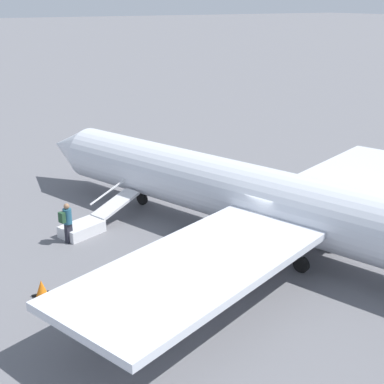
{
  "coord_description": "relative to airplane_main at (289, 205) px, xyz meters",
  "views": [
    {
      "loc": [
        -15.65,
        13.01,
        9.61
      ],
      "look_at": [
        2.91,
        1.87,
        1.79
      ],
      "focal_mm": 50.0,
      "sensor_mm": 36.0,
      "label": 1
    }
  ],
  "objects": [
    {
      "name": "passenger",
      "position": [
        5.34,
        7.26,
        -1.01
      ],
      "size": [
        0.43,
        0.57,
        1.74
      ],
      "rotation": [
        0.0,
        0.0,
        -1.24
      ],
      "color": "#23232D",
      "rests_on": "ground"
    },
    {
      "name": "ground_plane",
      "position": [
        0.86,
        0.3,
        -2.02
      ],
      "size": [
        600.0,
        600.0,
        0.0
      ],
      "primitive_type": "plane",
      "color": "slate"
    },
    {
      "name": "boarding_stairs",
      "position": [
        5.97,
        6.1,
        -1.65
      ],
      "size": [
        2.28,
        4.12,
        1.68
      ],
      "rotation": [
        0.0,
        0.0,
        -1.24
      ],
      "color": "silver",
      "rests_on": "ground"
    },
    {
      "name": "traffic_cone_near_stairs",
      "position": [
        1.56,
        9.47,
        -1.71
      ],
      "size": [
        0.6,
        0.6,
        0.66
      ],
      "color": "black",
      "rests_on": "ground"
    },
    {
      "name": "airplane_main",
      "position": [
        0.0,
        0.0,
        0.0
      ],
      "size": [
        27.82,
        21.55,
        6.74
      ],
      "rotation": [
        0.0,
        0.0,
        0.33
      ],
      "color": "silver",
      "rests_on": "ground"
    }
  ]
}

